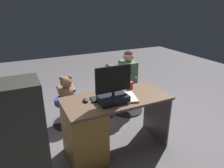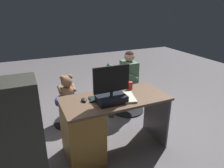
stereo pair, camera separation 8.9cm
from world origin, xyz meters
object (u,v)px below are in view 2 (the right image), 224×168
Objects in this scene: desk at (90,128)px; visitor_chair at (128,99)px; monitor at (111,92)px; computer_mouse at (84,100)px; person at (124,78)px; tv_remote at (92,99)px; teddy_bear at (67,88)px; keyboard at (107,97)px; cup at (130,85)px; office_chair_teddy at (69,109)px.

visitor_chair is at bearing -139.00° from desk.
computer_mouse is at bearing -29.86° from monitor.
person is at bearing -136.32° from desk.
tv_remote is 0.86m from teddy_bear.
computer_mouse is 0.09× the size of person.
person reaches higher than computer_mouse.
computer_mouse reaches higher than desk.
computer_mouse is at bearing 14.75° from tv_remote.
desk is 0.43m from keyboard.
desk is at bearing 125.16° from computer_mouse.
cup is at bearing 62.63° from visitor_chair.
teddy_bear is at bearing -90.00° from office_chair_teddy.
desk is 3.36× the size of teddy_bear.
computer_mouse is 1.24m from person.
tv_remote is 0.27× the size of visitor_chair.
cup is 0.09× the size of person.
monitor is at bearing 34.49° from cup.
computer_mouse is at bearing 37.76° from visitor_chair.
desk is 0.89m from office_chair_teddy.
cup reaches higher than computer_mouse.
desk is 2.56× the size of office_chair_teddy.
monitor is at bearing 52.01° from visitor_chair.
monitor is at bearing 88.76° from keyboard.
computer_mouse is at bearing 9.10° from cup.
office_chair_teddy is at bearing -60.46° from tv_remote.
cup is 0.18× the size of visitor_chair.
tv_remote is (-0.10, 0.01, -0.01)m from computer_mouse.
visitor_chair is (-0.98, -0.86, -0.17)m from desk.
tv_remote is at bearing 173.66° from computer_mouse.
monitor is (-0.24, 0.10, 0.47)m from desk.
cup reaches higher than tv_remote.
monitor is 1.37m from visitor_chair.
monitor is 0.20m from keyboard.
office_chair_teddy is 0.91× the size of visitor_chair.
person is at bearing -1.16° from visitor_chair.
desk is 0.92m from teddy_bear.
keyboard is 2.80× the size of tv_remote.
keyboard is 0.83× the size of office_chair_teddy.
tv_remote is at bearing -136.54° from desk.
cup reaches higher than keyboard.
monitor is at bearing 150.14° from computer_mouse.
person reaches higher than desk.
office_chair_teddy is at bearing 90.00° from teddy_bear.
teddy_bear reaches higher than keyboard.
monitor is 1.13× the size of teddy_bear.
keyboard is at bearing -167.57° from desk.
teddy_bear reaches higher than tv_remote.
person reaches higher than visitor_chair.
keyboard is 1.21m from visitor_chair.
cup is (-0.63, -0.17, 0.39)m from desk.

